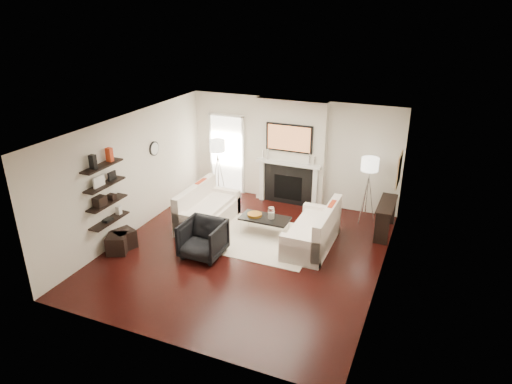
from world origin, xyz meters
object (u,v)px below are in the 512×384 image
at_px(lamp_right_shade, 370,164).
at_px(lamp_left_shade, 217,146).
at_px(loveseat_right_base, 311,237).
at_px(armchair, 203,237).
at_px(ottoman_near, 125,239).
at_px(coffee_table, 265,218).
at_px(loveseat_left_base, 209,216).

bearing_deg(lamp_right_shade, lamp_left_shade, -179.26).
bearing_deg(lamp_right_shade, loveseat_right_base, -117.05).
bearing_deg(loveseat_right_base, lamp_right_shade, 62.95).
xyz_separation_m(armchair, ottoman_near, (-1.73, -0.35, -0.22)).
xyz_separation_m(loveseat_right_base, coffee_table, (-1.12, 0.11, 0.19)).
relative_size(lamp_left_shade, ottoman_near, 1.00).
height_order(lamp_right_shade, ottoman_near, lamp_right_shade).
xyz_separation_m(loveseat_right_base, lamp_left_shade, (-3.05, 1.61, 1.24)).
distance_m(coffee_table, lamp_left_shade, 2.66).
bearing_deg(loveseat_left_base, loveseat_right_base, -1.80).
height_order(loveseat_left_base, armchair, armchair).
xyz_separation_m(lamp_left_shade, ottoman_near, (-0.62, -3.21, -1.25)).
distance_m(lamp_right_shade, ottoman_near, 5.71).
height_order(lamp_left_shade, ottoman_near, lamp_left_shade).
bearing_deg(ottoman_near, loveseat_right_base, 23.59).
bearing_deg(armchair, loveseat_right_base, 32.79).
xyz_separation_m(armchair, lamp_right_shade, (2.79, 2.92, 1.03)).
height_order(coffee_table, ottoman_near, coffee_table).
bearing_deg(loveseat_left_base, coffee_table, 1.14).
xyz_separation_m(coffee_table, armchair, (-0.83, -1.36, 0.02)).
distance_m(loveseat_right_base, armchair, 2.33).
distance_m(lamp_left_shade, ottoman_near, 3.50).
relative_size(lamp_left_shade, lamp_right_shade, 1.00).
bearing_deg(coffee_table, lamp_left_shade, 142.14).
bearing_deg(ottoman_near, loveseat_left_base, 56.13).
distance_m(loveseat_right_base, ottoman_near, 4.01).
bearing_deg(lamp_left_shade, loveseat_left_base, -71.58).
height_order(loveseat_left_base, coffee_table, same).
height_order(loveseat_left_base, lamp_right_shade, lamp_right_shade).
height_order(armchair, ottoman_near, armchair).
bearing_deg(coffee_table, loveseat_left_base, -178.86).
xyz_separation_m(coffee_table, lamp_right_shade, (1.97, 1.55, 1.05)).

